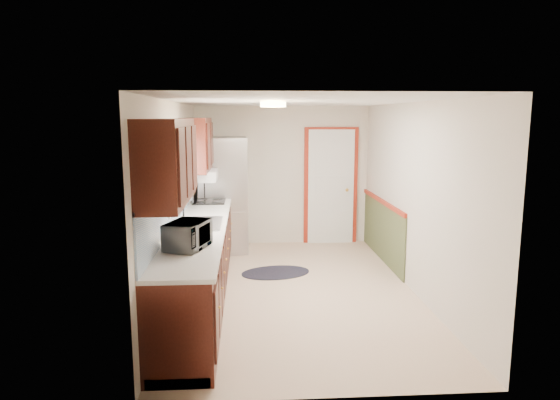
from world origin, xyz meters
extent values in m
cube|color=#CCAD90|center=(0.00, 0.00, 0.00)|extent=(3.20, 5.20, 0.12)
cube|color=white|center=(0.00, 0.00, 2.40)|extent=(3.20, 5.20, 0.12)
cube|color=beige|center=(0.00, 2.50, 1.20)|extent=(3.20, 0.10, 2.40)
cube|color=beige|center=(0.00, -2.50, 1.20)|extent=(3.20, 0.10, 2.40)
cube|color=beige|center=(-1.50, 0.00, 1.20)|extent=(0.10, 5.20, 2.40)
cube|color=beige|center=(1.50, 0.00, 1.20)|extent=(0.10, 5.20, 2.40)
cube|color=#37120C|center=(-1.20, -0.30, 0.45)|extent=(0.60, 4.00, 0.90)
cube|color=silver|center=(-1.19, -0.30, 0.92)|extent=(0.63, 4.00, 0.04)
cube|color=#5696D3|center=(-1.49, -0.30, 1.22)|extent=(0.02, 4.00, 0.55)
cube|color=#37120C|center=(-1.32, -1.60, 1.83)|extent=(0.35, 1.40, 0.75)
cube|color=#37120C|center=(-1.32, 1.10, 1.83)|extent=(0.35, 1.20, 0.75)
cube|color=white|center=(-1.49, -0.20, 1.62)|extent=(0.02, 1.00, 0.90)
cube|color=orange|center=(-1.44, -0.20, 1.97)|extent=(0.05, 1.12, 0.24)
cube|color=#B7B7BC|center=(-1.19, -0.20, 0.95)|extent=(0.52, 0.82, 0.02)
cube|color=white|center=(-1.27, 1.15, 1.38)|extent=(0.45, 0.60, 0.15)
cube|color=maroon|center=(0.85, 2.47, 1.00)|extent=(0.94, 0.05, 2.08)
cube|color=white|center=(0.85, 2.44, 1.00)|extent=(0.80, 0.04, 2.00)
cube|color=#46502D|center=(1.49, 1.35, 0.45)|extent=(0.02, 2.30, 0.90)
cube|color=maroon|center=(1.48, 1.35, 0.92)|extent=(0.04, 2.30, 0.06)
cylinder|color=#FFD88C|center=(-0.30, -0.20, 2.36)|extent=(0.30, 0.30, 0.06)
imported|color=white|center=(-1.20, -1.33, 1.10)|extent=(0.41, 0.54, 0.33)
cube|color=#B7B7BC|center=(-1.02, 2.05, 0.94)|extent=(0.83, 0.78, 1.89)
cylinder|color=black|center=(-1.28, 1.64, 0.85)|extent=(0.02, 0.02, 1.32)
ellipsoid|color=black|center=(-0.22, 0.75, 0.01)|extent=(1.10, 0.83, 0.01)
cube|color=black|center=(-1.19, 1.40, 0.95)|extent=(0.48, 0.57, 0.02)
camera|label=1|loc=(-0.61, -6.13, 2.22)|focal=32.00mm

